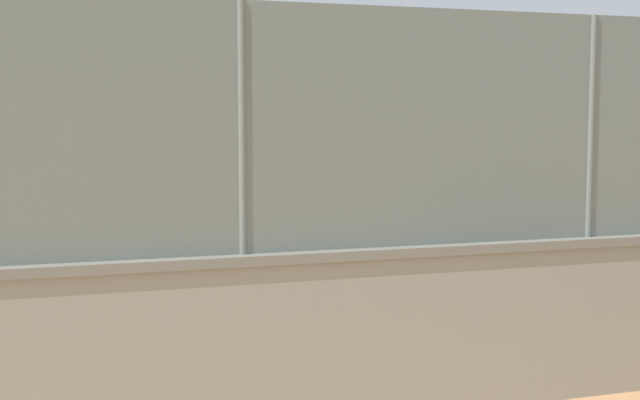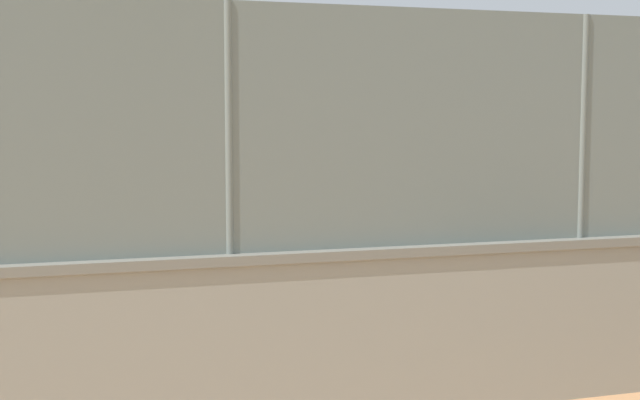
% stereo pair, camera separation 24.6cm
% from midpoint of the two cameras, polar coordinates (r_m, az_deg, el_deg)
% --- Properties ---
extents(ground_plane, '(260.00, 260.00, 0.00)m').
position_cam_midpoint_polar(ground_plane, '(17.53, -9.02, -3.00)').
color(ground_plane, tan).
extents(perimeter_wall, '(23.11, 0.49, 1.47)m').
position_cam_midpoint_polar(perimeter_wall, '(7.64, 6.05, -8.34)').
color(perimeter_wall, gray).
rests_on(perimeter_wall, ground_plane).
extents(fence_panel_on_wall, '(22.71, 0.24, 2.01)m').
position_cam_midpoint_polar(fence_panel_on_wall, '(7.42, 6.18, 4.74)').
color(fence_panel_on_wall, slate).
rests_on(fence_panel_on_wall, perimeter_wall).
extents(player_crossing_court, '(0.80, 0.99, 1.56)m').
position_cam_midpoint_polar(player_crossing_court, '(15.86, -12.99, -0.63)').
color(player_crossing_court, navy).
rests_on(player_crossing_court, ground_plane).
extents(player_near_wall_returning, '(0.68, 1.04, 1.49)m').
position_cam_midpoint_polar(player_near_wall_returning, '(16.21, 5.38, -0.54)').
color(player_near_wall_returning, navy).
rests_on(player_near_wall_returning, ground_plane).
extents(sports_ball, '(0.14, 0.14, 0.14)m').
position_cam_midpoint_polar(sports_ball, '(14.42, -18.03, 0.24)').
color(sports_ball, orange).
extents(spare_ball_by_wall, '(0.16, 0.16, 0.16)m').
position_cam_midpoint_polar(spare_ball_by_wall, '(8.54, -15.24, -11.61)').
color(spare_ball_by_wall, white).
rests_on(spare_ball_by_wall, ground_plane).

